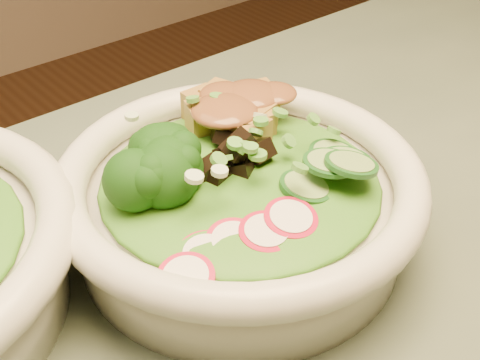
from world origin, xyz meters
TOP-DOWN VIEW (x-y plane):
  - salad_bowl at (0.00, 0.13)m, footprint 0.27×0.27m
  - lettuce_bed at (0.00, 0.13)m, footprint 0.20×0.20m
  - broccoli_florets at (-0.05, 0.16)m, footprint 0.10×0.10m
  - radish_slices at (-0.03, 0.07)m, footprint 0.12×0.08m
  - cucumber_slices at (0.05, 0.09)m, footprint 0.09×0.09m
  - mushroom_heap at (0.01, 0.14)m, footprint 0.09×0.09m
  - tofu_cubes at (0.04, 0.18)m, footprint 0.11×0.09m
  - peanut_sauce at (0.04, 0.18)m, footprint 0.07×0.06m
  - scallion_garnish at (0.00, 0.13)m, footprint 0.19×0.19m

SIDE VIEW (x-z plane):
  - salad_bowl at x=0.00m, z-range 0.75..0.83m
  - lettuce_bed at x=0.00m, z-range 0.80..0.82m
  - radish_slices at x=-0.03m, z-range 0.80..0.82m
  - cucumber_slices at x=0.05m, z-range 0.80..0.84m
  - tofu_cubes at x=0.04m, z-range 0.80..0.84m
  - mushroom_heap at x=0.01m, z-range 0.80..0.84m
  - broccoli_florets at x=-0.05m, z-range 0.80..0.85m
  - scallion_garnish at x=0.00m, z-range 0.82..0.85m
  - peanut_sauce at x=0.04m, z-range 0.83..0.84m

